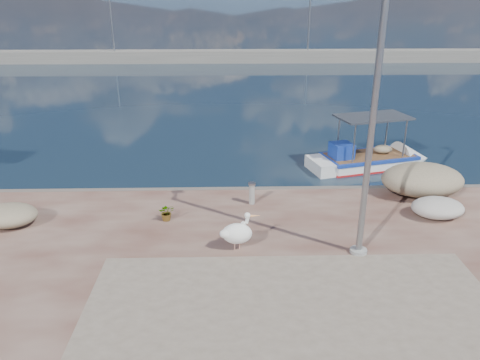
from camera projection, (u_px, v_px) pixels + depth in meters
name	position (u px, v px, depth m)	size (l,w,h in m)	color
ground	(244.00, 284.00, 11.73)	(1400.00, 1400.00, 0.00)	#162635
quay_patch	(303.00, 354.00, 8.79)	(9.00, 7.00, 0.01)	gray
breakwater	(231.00, 56.00, 48.59)	(120.00, 2.20, 7.50)	gray
boat_right	(367.00, 162.00, 19.61)	(5.50, 3.01, 2.52)	white
pelican	(238.00, 233.00, 12.18)	(1.09, 0.68, 1.03)	tan
lamp_post	(371.00, 130.00, 10.99)	(0.44, 0.96, 7.00)	gray
bollard_near	(252.00, 192.00, 14.88)	(0.24, 0.24, 0.72)	gray
potted_plant	(167.00, 212.00, 13.84)	(0.47, 0.40, 0.52)	#33722D
net_pile_d	(438.00, 208.00, 14.05)	(1.57, 1.18, 0.59)	beige
net_pile_c	(422.00, 180.00, 15.52)	(2.70, 1.93, 1.06)	tan
net_pile_b	(9.00, 215.00, 13.52)	(1.61, 1.25, 0.63)	tan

